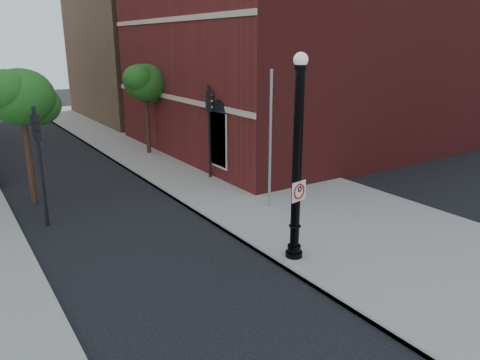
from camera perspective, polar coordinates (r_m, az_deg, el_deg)
ground at (r=12.83m, az=-1.28°, el=-13.42°), size 120.00×120.00×0.00m
sidewalk_right at (r=23.65m, az=-1.64°, el=0.95°), size 8.00×60.00×0.12m
curb_edge at (r=21.94m, az=-10.49°, el=-0.55°), size 0.10×60.00×0.14m
brick_wall_building at (r=32.04m, az=10.36°, el=15.99°), size 22.30×16.30×12.50m
bg_building_tan_b at (r=45.11m, az=-4.20°, el=17.22°), size 22.00×14.00×14.00m
lamppost at (r=13.58m, az=6.94°, el=1.17°), size 0.52×0.52×6.14m
no_parking_sign at (r=13.61m, az=7.19°, el=-1.36°), size 0.59×0.15×0.60m
traffic_signal_left at (r=17.62m, az=-23.37°, el=3.70°), size 0.30×0.36×4.31m
traffic_signal_right at (r=22.04m, az=-3.75°, el=7.68°), size 0.35×0.39×4.50m
utility_pole at (r=18.00m, az=3.71°, el=4.68°), size 0.11×0.11×5.44m
street_tree_a at (r=20.28m, az=-25.05°, el=9.03°), size 3.02×2.73×5.44m
street_tree_c at (r=27.62m, az=-11.42°, el=11.45°), size 2.90×2.62×5.22m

